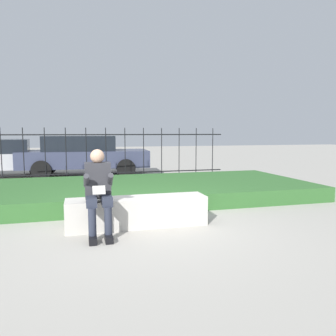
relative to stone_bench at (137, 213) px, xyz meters
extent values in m
plane|color=#A8A399|center=(0.14, 0.00, -0.21)|extent=(60.00, 60.00, 0.00)
cube|color=beige|center=(0.00, 0.00, 0.03)|extent=(2.26, 0.50, 0.48)
cube|color=#9B978F|center=(0.00, 0.00, -0.17)|extent=(2.17, 0.46, 0.08)
cube|color=black|center=(-0.74, -0.65, -0.17)|extent=(0.11, 0.26, 0.09)
cylinder|color=#282D3D|center=(-0.74, -0.59, 0.07)|extent=(0.11, 0.11, 0.39)
cube|color=#282D3D|center=(-0.74, -0.38, 0.33)|extent=(0.15, 0.42, 0.13)
cube|color=black|center=(-0.52, -0.65, -0.17)|extent=(0.11, 0.26, 0.09)
cylinder|color=#282D3D|center=(-0.52, -0.59, 0.07)|extent=(0.11, 0.11, 0.39)
cube|color=#282D3D|center=(-0.52, -0.38, 0.33)|extent=(0.15, 0.42, 0.13)
cube|color=#333338|center=(-0.63, -0.17, 0.60)|extent=(0.38, 0.24, 0.54)
sphere|color=tan|center=(-0.63, -0.19, 0.96)|extent=(0.21, 0.21, 0.21)
cylinder|color=#333338|center=(-0.80, -0.33, 0.62)|extent=(0.08, 0.29, 0.24)
cylinder|color=#333338|center=(-0.46, -0.33, 0.62)|extent=(0.08, 0.29, 0.24)
cube|color=beige|center=(-0.63, -0.43, 0.49)|extent=(0.18, 0.09, 0.13)
cube|color=#33662D|center=(0.14, 2.41, -0.05)|extent=(8.73, 3.42, 0.33)
cylinder|color=black|center=(0.14, 4.56, 0.12)|extent=(6.73, 0.03, 0.03)
cylinder|color=black|center=(0.14, 4.56, 1.25)|extent=(6.73, 0.03, 0.03)
cylinder|color=black|center=(-2.94, 4.56, 0.62)|extent=(0.02, 0.02, 1.67)
cylinder|color=black|center=(-2.38, 4.56, 0.62)|extent=(0.02, 0.02, 1.67)
cylinder|color=black|center=(-1.82, 4.56, 0.62)|extent=(0.02, 0.02, 1.67)
cylinder|color=black|center=(-1.26, 4.56, 0.62)|extent=(0.02, 0.02, 1.67)
cylinder|color=black|center=(-0.70, 4.56, 0.62)|extent=(0.02, 0.02, 1.67)
cylinder|color=black|center=(-0.14, 4.56, 0.62)|extent=(0.02, 0.02, 1.67)
cylinder|color=black|center=(0.42, 4.56, 0.62)|extent=(0.02, 0.02, 1.67)
cylinder|color=black|center=(0.98, 4.56, 0.62)|extent=(0.02, 0.02, 1.67)
cylinder|color=black|center=(1.55, 4.56, 0.62)|extent=(0.02, 0.02, 1.67)
cylinder|color=black|center=(2.11, 4.56, 0.62)|extent=(0.02, 0.02, 1.67)
cylinder|color=black|center=(2.67, 4.56, 0.62)|extent=(0.02, 0.02, 1.67)
cylinder|color=black|center=(3.23, 4.56, 0.62)|extent=(0.02, 0.02, 1.67)
cylinder|color=black|center=(-2.19, 6.33, 0.09)|extent=(0.63, 0.25, 0.62)
cylinder|color=black|center=(-2.34, 8.02, 0.09)|extent=(0.63, 0.25, 0.62)
cube|color=#383D56|center=(-0.69, 6.79, 0.39)|extent=(4.47, 1.97, 0.58)
cube|color=black|center=(-0.87, 6.80, 0.94)|extent=(2.48, 1.66, 0.51)
cylinder|color=black|center=(0.62, 5.86, 0.10)|extent=(0.64, 0.23, 0.63)
cylinder|color=black|center=(0.70, 7.59, 0.10)|extent=(0.64, 0.23, 0.63)
cylinder|color=black|center=(-2.09, 6.00, 0.10)|extent=(0.64, 0.23, 0.63)
cylinder|color=black|center=(-2.01, 7.72, 0.10)|extent=(0.64, 0.23, 0.63)
camera|label=1|loc=(-0.88, -5.17, 1.31)|focal=35.00mm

